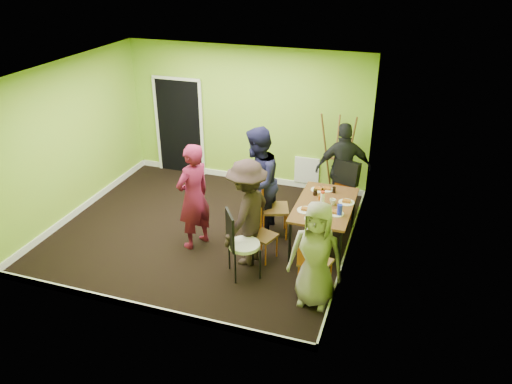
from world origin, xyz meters
TOP-DOWN VIEW (x-y plane):
  - ground at (0.00, 0.00)m, footprint 5.00×5.00m
  - room_walls at (-0.02, 0.04)m, footprint 5.04×4.54m
  - dining_table at (2.05, 0.25)m, footprint 0.90×1.50m
  - chair_left_far at (1.11, 0.24)m, footprint 0.58×0.57m
  - chair_left_near at (1.17, -0.45)m, footprint 0.46×0.45m
  - chair_back_end at (2.21, 1.26)m, footprint 0.58×0.64m
  - chair_front_end at (2.16, -1.08)m, footprint 0.49×0.49m
  - chair_bentwood at (1.03, -1.02)m, footprint 0.59×0.58m
  - easel at (1.91, 2.02)m, footprint 0.69×0.65m
  - plate_near_left at (1.84, 0.70)m, footprint 0.24×0.24m
  - plate_near_right at (1.80, -0.08)m, footprint 0.27×0.27m
  - plate_far_back at (1.98, 0.76)m, footprint 0.22×0.22m
  - plate_far_front at (1.97, -0.31)m, footprint 0.25×0.25m
  - plate_wall_back at (2.37, 0.40)m, footprint 0.26×0.26m
  - plate_wall_front at (2.28, -0.03)m, footprint 0.24×0.24m
  - thermos at (2.01, 0.20)m, footprint 0.07×0.07m
  - blue_bottle at (2.33, -0.05)m, footprint 0.08×0.08m
  - orange_bottle at (1.93, 0.35)m, footprint 0.03×0.03m
  - glass_mid at (1.83, 0.51)m, footprint 0.07×0.07m
  - glass_back at (2.11, 0.69)m, footprint 0.06×0.06m
  - glass_front at (2.15, -0.16)m, footprint 0.06×0.06m
  - cup_a at (1.92, 0.00)m, footprint 0.13×0.13m
  - cup_b at (2.17, 0.26)m, footprint 0.10×0.10m
  - person_standing at (0.05, -0.45)m, footprint 0.65×0.77m
  - person_left_far at (0.89, 0.25)m, footprint 0.77×0.97m
  - person_left_near at (1.02, -0.63)m, footprint 0.82×1.20m
  - person_back_end at (2.13, 1.48)m, footprint 1.09×0.74m
  - person_front_end at (2.24, -1.29)m, footprint 0.78×0.53m

SIDE VIEW (x-z plane):
  - ground at x=0.00m, z-range 0.00..0.00m
  - chair_left_near at x=1.17m, z-range 0.05..0.92m
  - chair_front_end at x=2.16m, z-range 0.06..1.04m
  - chair_bentwood at x=1.03m, z-range 0.06..1.14m
  - chair_left_far at x=1.11m, z-range 0.07..1.16m
  - dining_table at x=2.05m, z-range 0.32..1.07m
  - plate_near_left at x=1.84m, z-range 0.75..0.76m
  - plate_near_right at x=1.80m, z-range 0.75..0.76m
  - plate_far_back at x=1.98m, z-range 0.75..0.76m
  - plate_far_front at x=1.97m, z-range 0.75..0.76m
  - plate_wall_back at x=2.37m, z-range 0.75..0.76m
  - plate_wall_front at x=2.28m, z-range 0.75..0.76m
  - chair_back_end at x=2.21m, z-range 0.22..1.31m
  - person_front_end at x=2.24m, z-range 0.00..1.55m
  - orange_bottle at x=1.93m, z-range 0.75..0.83m
  - cup_b at x=2.17m, z-range 0.75..0.84m
  - glass_mid at x=1.83m, z-range 0.75..0.85m
  - cup_a at x=1.92m, z-range 0.75..0.85m
  - glass_back at x=2.11m, z-range 0.75..0.85m
  - glass_front at x=2.15m, z-range 0.75..0.85m
  - blue_bottle at x=2.33m, z-range 0.75..0.93m
  - easel at x=1.91m, z-range -0.01..1.71m
  - thermos at x=2.01m, z-range 0.75..0.96m
  - person_left_near at x=1.02m, z-range 0.00..1.72m
  - person_back_end at x=2.13m, z-range 0.00..1.72m
  - person_standing at x=0.05m, z-range 0.00..1.79m
  - person_left_far at x=0.89m, z-range 0.00..1.90m
  - room_walls at x=-0.02m, z-range -0.42..2.40m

